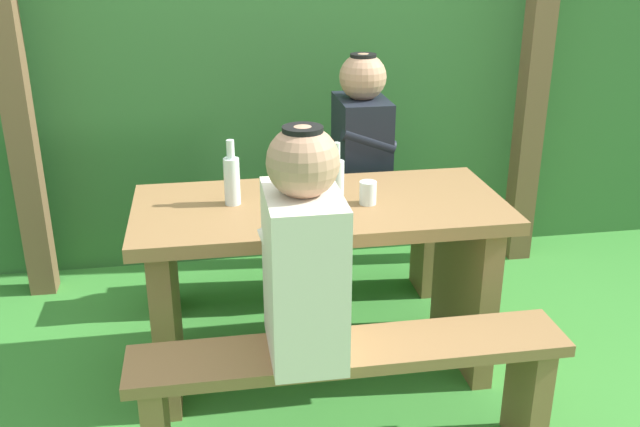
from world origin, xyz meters
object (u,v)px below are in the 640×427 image
object	(u,v)px
picnic_table	(320,258)
drinking_glass	(368,193)
bottle_right	(336,180)
person_white_shirt	(304,253)
bottle_left	(232,179)
person_black_coat	(362,139)
cell_phone	(282,200)
bench_near	(350,381)
bench_far	(299,236)

from	to	relation	value
picnic_table	drinking_glass	size ratio (longest dim) A/B	16.01
bottle_right	drinking_glass	bearing A→B (deg)	-11.34
person_white_shirt	drinking_glass	bearing A→B (deg)	59.46
bottle_left	person_black_coat	bearing A→B (deg)	41.57
drinking_glass	picnic_table	bearing A→B (deg)	166.83
drinking_glass	cell_phone	size ratio (longest dim) A/B	0.62
bench_near	drinking_glass	world-z (taller)	drinking_glass
bench_far	cell_phone	xyz separation A→B (m)	(-0.14, -0.55, 0.40)
cell_phone	bench_near	bearing A→B (deg)	-57.17
person_black_coat	picnic_table	bearing A→B (deg)	-116.34
person_black_coat	cell_phone	size ratio (longest dim) A/B	5.14
drinking_glass	bottle_left	size ratio (longest dim) A/B	0.35
bench_far	person_black_coat	size ratio (longest dim) A/B	1.95
person_black_coat	bench_far	bearing A→B (deg)	179.35
picnic_table	person_white_shirt	size ratio (longest dim) A/B	1.95
bench_near	person_black_coat	bearing A→B (deg)	76.14
person_black_coat	bottle_right	distance (m)	0.65
drinking_glass	person_white_shirt	bearing A→B (deg)	-120.54
bench_near	person_white_shirt	bearing A→B (deg)	178.71
bottle_right	cell_phone	distance (m)	0.22
person_white_shirt	picnic_table	bearing A→B (deg)	75.90
bench_near	cell_phone	xyz separation A→B (m)	(-0.14, 0.63, 0.40)
drinking_glass	cell_phone	distance (m)	0.33
picnic_table	bench_near	size ratio (longest dim) A/B	1.00
picnic_table	drinking_glass	distance (m)	0.33
cell_phone	person_black_coat	bearing A→B (deg)	72.43
picnic_table	person_black_coat	bearing A→B (deg)	63.66
bench_near	bench_far	size ratio (longest dim) A/B	1.00
cell_phone	bottle_left	bearing A→B (deg)	-159.93
picnic_table	bench_far	size ratio (longest dim) A/B	1.00
bench_far	person_black_coat	world-z (taller)	person_black_coat
bench_near	person_black_coat	distance (m)	1.30
person_black_coat	drinking_glass	distance (m)	0.64
drinking_glass	bottle_right	size ratio (longest dim) A/B	0.37
bench_near	bottle_right	distance (m)	0.75
bench_far	person_black_coat	bearing A→B (deg)	-0.65
bench_far	cell_phone	distance (m)	0.69
drinking_glass	person_black_coat	bearing A→B (deg)	79.55
drinking_glass	bottle_right	bearing A→B (deg)	168.66
bottle_left	drinking_glass	bearing A→B (deg)	-9.37
bench_near	cell_phone	distance (m)	0.76
bench_near	bottle_right	xyz separation A→B (m)	(0.06, 0.57, 0.49)
bench_far	bottle_left	bearing A→B (deg)	-120.59
picnic_table	bench_near	distance (m)	0.61
bench_far	person_white_shirt	xyz separation A→B (m)	(-0.15, -1.18, 0.46)
bottle_right	person_white_shirt	bearing A→B (deg)	-109.91
drinking_glass	cell_phone	world-z (taller)	drinking_glass
person_black_coat	cell_phone	bearing A→B (deg)	-128.07
cell_phone	bottle_right	bearing A→B (deg)	4.13
person_white_shirt	person_black_coat	world-z (taller)	same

